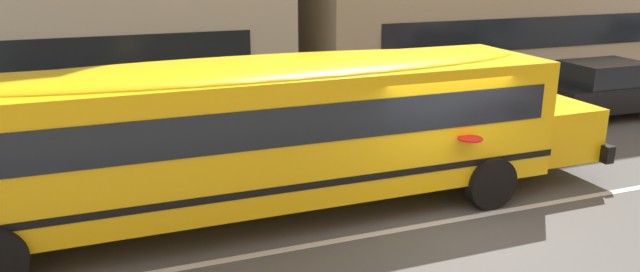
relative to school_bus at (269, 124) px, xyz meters
name	(u,v)px	position (x,y,z in m)	size (l,w,h in m)	color
ground_plane	(451,221)	(2.92, -1.49, -1.70)	(400.00, 400.00, 0.00)	#54514F
sidewalk_far	(312,119)	(2.92, 5.82, -1.69)	(120.00, 3.00, 0.01)	gray
lane_centreline	(451,220)	(2.92, -1.49, -1.70)	(110.00, 0.16, 0.01)	silver
school_bus	(269,124)	(0.00, 0.00, 0.00)	(12.79, 3.02, 2.86)	yellow
parked_car_black_by_hydrant	(604,89)	(10.96, 3.09, -0.85)	(3.92, 1.92, 1.64)	black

